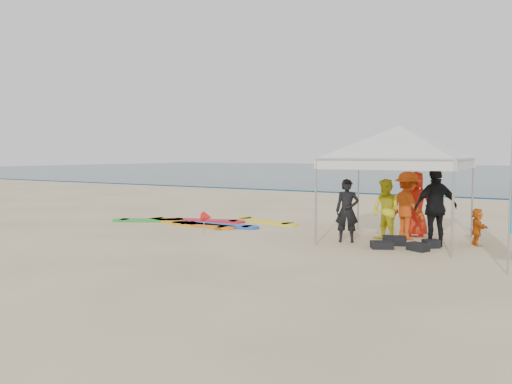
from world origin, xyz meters
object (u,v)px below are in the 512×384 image
Objects in this scene: person_black_a at (347,211)px; person_orange_a at (407,206)px; person_yellow at (386,210)px; marker_pennant at (207,217)px; person_seated at (477,227)px; canopy_tent at (399,126)px; surfboard_spread at (203,222)px; person_orange_b at (415,204)px; person_black_b at (436,207)px.

person_orange_a is at bearing 25.91° from person_black_a.
marker_pennant is (-4.52, -1.50, -0.30)m from person_yellow.
person_seated is at bearing 3.27° from person_black_a.
canopy_tent reaches higher than surfboard_spread.
canopy_tent is (-0.16, -0.38, 2.04)m from person_orange_a.
person_seated is (2.90, 1.16, -0.34)m from person_black_a.
marker_pennant reaches higher than surfboard_spread.
person_yellow is 0.29× the size of surfboard_spread.
person_orange_b is at bearing 27.59° from marker_pennant.
person_orange_b reaches higher than marker_pennant.
person_black_a is 0.29× the size of surfboard_spread.
person_yellow is 0.90× the size of person_orange_b.
person_orange_b is at bearing -59.28° from person_orange_a.
marker_pennant is at bearing 174.45° from person_black_a.
person_seated is (1.61, -0.58, -0.43)m from person_orange_b.
person_seated is at bearing 43.87° from person_yellow.
surfboard_spread is (-5.19, 0.93, -0.77)m from person_black_a.
person_yellow is 1.21m from person_orange_b.
person_black_b is 7.30m from surfboard_spread.
person_black_b is 2.98× the size of marker_pennant.
surfboard_spread is (-1.48, 1.79, -0.46)m from marker_pennant.
person_black_b is at bearing 23.13° from person_yellow.
canopy_tent is at bearing 78.40° from person_seated.
person_seated is 3.11m from canopy_tent.
person_orange_a is 1.00× the size of person_orange_b.
person_orange_a is at bearing 83.78° from person_yellow.
canopy_tent reaches higher than person_orange_b.
person_orange_a is 0.32× the size of surfboard_spread.
surfboard_spread is (-6.00, 0.29, -0.76)m from person_yellow.
person_orange_b is 6.58m from surfboard_spread.
person_orange_b is at bearing -101.50° from person_black_b.
surfboard_spread is (-8.08, -0.24, -0.42)m from person_seated.
person_black_b is (0.83, -0.70, 0.06)m from person_orange_a.
person_orange_a is 2.78× the size of marker_pennant.
canopy_tent is at bearing 61.07° from person_orange_b.
person_orange_b is (-0.76, 1.25, -0.07)m from person_black_b.
person_orange_b is at bearing 96.47° from person_yellow.
person_black_b is 1.08× the size of person_orange_b.
person_orange_a is at bearing 67.56° from person_orange_b.
person_black_b is at bearing 178.43° from person_orange_a.
person_black_a is 1.75× the size of person_seated.
person_black_a is 0.91× the size of person_orange_b.
surfboard_spread is at bearing 151.22° from person_black_a.
marker_pennant is (-5.00, -2.61, -0.39)m from person_orange_b.
person_yellow is 4.77m from marker_pennant.
person_orange_a reaches higher than person_seated.
person_orange_a is at bearing 22.65° from marker_pennant.
person_yellow is 0.84× the size of person_black_b.
person_yellow is at bearing 19.50° from person_black_a.
person_black_b reaches higher than person_seated.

